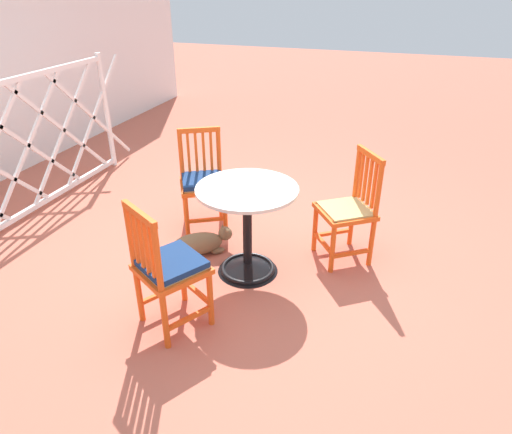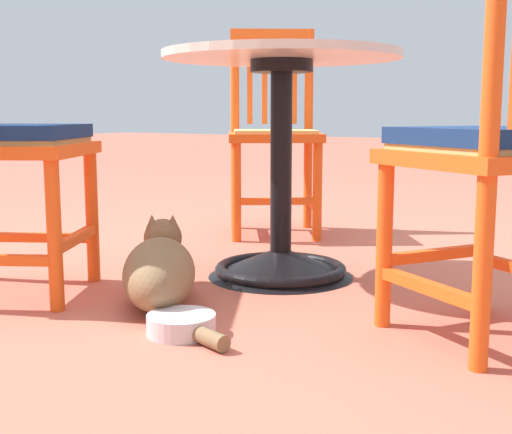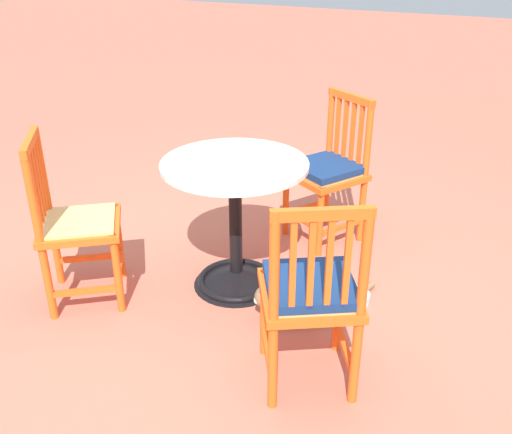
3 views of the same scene
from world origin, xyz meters
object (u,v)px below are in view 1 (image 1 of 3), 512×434
(orange_chair_by_planter, at_px, (203,183))
(tabby_cat, at_px, (201,243))
(orange_chair_tucked_in, at_px, (169,268))
(pet_water_bowl, at_px, (169,261))
(cafe_table, at_px, (248,240))
(orange_chair_near_fence, at_px, (348,211))

(orange_chair_by_planter, bearing_deg, tabby_cat, -159.32)
(orange_chair_tucked_in, distance_m, tabby_cat, 0.95)
(orange_chair_by_planter, bearing_deg, pet_water_bowl, 177.97)
(cafe_table, relative_size, orange_chair_tucked_in, 0.83)
(orange_chair_by_planter, xyz_separation_m, pet_water_bowl, (-0.66, 0.02, -0.42))
(cafe_table, relative_size, orange_chair_near_fence, 0.83)
(pet_water_bowl, bearing_deg, orange_chair_tucked_in, -149.06)
(cafe_table, xyz_separation_m, tabby_cat, (0.12, 0.46, -0.19))
(orange_chair_tucked_in, height_order, orange_chair_near_fence, same)
(orange_chair_by_planter, xyz_separation_m, orange_chair_near_fence, (-0.10, -1.32, -0.01))
(orange_chair_near_fence, bearing_deg, orange_chair_by_planter, 85.69)
(orange_chair_tucked_in, relative_size, orange_chair_near_fence, 1.00)
(cafe_table, bearing_deg, orange_chair_near_fence, -56.60)
(cafe_table, height_order, orange_chair_by_planter, orange_chair_by_planter)
(orange_chair_near_fence, relative_size, tabby_cat, 1.53)
(orange_chair_near_fence, height_order, pet_water_bowl, orange_chair_near_fence)
(orange_chair_tucked_in, bearing_deg, orange_chair_by_planter, 15.39)
(cafe_table, relative_size, tabby_cat, 1.27)
(orange_chair_tucked_in, xyz_separation_m, orange_chair_near_fence, (1.20, -0.96, -0.01))
(orange_chair_tucked_in, height_order, tabby_cat, orange_chair_tucked_in)
(orange_chair_tucked_in, bearing_deg, cafe_table, -19.66)
(cafe_table, distance_m, orange_chair_near_fence, 0.84)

